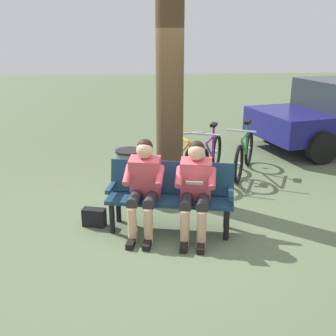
{
  "coord_description": "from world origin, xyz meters",
  "views": [
    {
      "loc": [
        0.37,
        4.87,
        2.47
      ],
      "look_at": [
        -0.07,
        -0.26,
        0.75
      ],
      "focal_mm": 44.21,
      "sensor_mm": 36.0,
      "label": 1
    }
  ],
  "objects_px": {
    "bicycle_orange": "(244,154)",
    "bicycle_purple": "(182,157)",
    "bicycle_red": "(210,158)",
    "person_companion": "(144,183)",
    "bench": "(171,191)",
    "tree_trunk": "(170,94)",
    "person_reading": "(195,186)",
    "litter_bin": "(129,173)",
    "handbag": "(94,217)"
  },
  "relations": [
    {
      "from": "handbag",
      "to": "bicycle_purple",
      "type": "xyz_separation_m",
      "value": [
        -1.38,
        -1.86,
        0.24
      ]
    },
    {
      "from": "tree_trunk",
      "to": "bicycle_orange",
      "type": "bearing_deg",
      "value": -145.72
    },
    {
      "from": "tree_trunk",
      "to": "litter_bin",
      "type": "height_order",
      "value": "tree_trunk"
    },
    {
      "from": "person_companion",
      "to": "bicycle_purple",
      "type": "xyz_separation_m",
      "value": [
        -0.72,
        -2.08,
        -0.3
      ]
    },
    {
      "from": "litter_bin",
      "to": "bicycle_purple",
      "type": "bearing_deg",
      "value": -137.15
    },
    {
      "from": "litter_bin",
      "to": "bicycle_red",
      "type": "xyz_separation_m",
      "value": [
        -1.4,
        -0.73,
        -0.01
      ]
    },
    {
      "from": "handbag",
      "to": "tree_trunk",
      "type": "xyz_separation_m",
      "value": [
        -1.09,
        -0.94,
        1.47
      ]
    },
    {
      "from": "person_reading",
      "to": "tree_trunk",
      "type": "xyz_separation_m",
      "value": [
        0.2,
        -1.3,
        0.93
      ]
    },
    {
      "from": "person_reading",
      "to": "handbag",
      "type": "distance_m",
      "value": 1.44
    },
    {
      "from": "person_reading",
      "to": "person_companion",
      "type": "xyz_separation_m",
      "value": [
        0.63,
        -0.13,
        -0.0
      ]
    },
    {
      "from": "bench",
      "to": "bicycle_red",
      "type": "relative_size",
      "value": 1.06
    },
    {
      "from": "bench",
      "to": "tree_trunk",
      "type": "xyz_separation_m",
      "value": [
        -0.08,
        -1.07,
        1.09
      ]
    },
    {
      "from": "person_reading",
      "to": "bicycle_orange",
      "type": "distance_m",
      "value": 2.6
    },
    {
      "from": "bench",
      "to": "bicycle_purple",
      "type": "xyz_separation_m",
      "value": [
        -0.38,
        -1.99,
        -0.15
      ]
    },
    {
      "from": "person_companion",
      "to": "bicycle_purple",
      "type": "bearing_deg",
      "value": -97.07
    },
    {
      "from": "tree_trunk",
      "to": "bicycle_purple",
      "type": "height_order",
      "value": "tree_trunk"
    },
    {
      "from": "bicycle_red",
      "to": "bicycle_purple",
      "type": "height_order",
      "value": "same"
    },
    {
      "from": "bicycle_orange",
      "to": "person_reading",
      "type": "bearing_deg",
      "value": -3.39
    },
    {
      "from": "tree_trunk",
      "to": "bicycle_red",
      "type": "distance_m",
      "value": 1.66
    },
    {
      "from": "person_reading",
      "to": "bicycle_red",
      "type": "distance_m",
      "value": 2.2
    },
    {
      "from": "bicycle_orange",
      "to": "tree_trunk",
      "type": "bearing_deg",
      "value": -30.81
    },
    {
      "from": "bicycle_purple",
      "to": "tree_trunk",
      "type": "bearing_deg",
      "value": -31.42
    },
    {
      "from": "person_companion",
      "to": "handbag",
      "type": "height_order",
      "value": "person_companion"
    },
    {
      "from": "handbag",
      "to": "bicycle_red",
      "type": "height_order",
      "value": "bicycle_red"
    },
    {
      "from": "person_companion",
      "to": "bench",
      "type": "bearing_deg",
      "value": -152.62
    },
    {
      "from": "person_reading",
      "to": "person_companion",
      "type": "bearing_deg",
      "value": -0.05
    },
    {
      "from": "bench",
      "to": "person_companion",
      "type": "xyz_separation_m",
      "value": [
        0.34,
        0.09,
        0.16
      ]
    },
    {
      "from": "bench",
      "to": "litter_bin",
      "type": "relative_size",
      "value": 2.23
    },
    {
      "from": "person_companion",
      "to": "litter_bin",
      "type": "distance_m",
      "value": 1.28
    },
    {
      "from": "bench",
      "to": "person_reading",
      "type": "xyz_separation_m",
      "value": [
        -0.28,
        0.23,
        0.16
      ]
    },
    {
      "from": "tree_trunk",
      "to": "litter_bin",
      "type": "bearing_deg",
      "value": -5.95
    },
    {
      "from": "litter_bin",
      "to": "bicycle_red",
      "type": "distance_m",
      "value": 1.58
    },
    {
      "from": "tree_trunk",
      "to": "litter_bin",
      "type": "xyz_separation_m",
      "value": [
        0.62,
        -0.06,
        -1.22
      ]
    },
    {
      "from": "bicycle_red",
      "to": "person_companion",
      "type": "bearing_deg",
      "value": -8.33
    },
    {
      "from": "bench",
      "to": "litter_bin",
      "type": "distance_m",
      "value": 1.27
    },
    {
      "from": "litter_bin",
      "to": "bicycle_red",
      "type": "relative_size",
      "value": 0.48
    },
    {
      "from": "handbag",
      "to": "tree_trunk",
      "type": "relative_size",
      "value": 0.09
    },
    {
      "from": "person_reading",
      "to": "bicycle_purple",
      "type": "relative_size",
      "value": 0.73
    },
    {
      "from": "bench",
      "to": "person_companion",
      "type": "distance_m",
      "value": 0.39
    },
    {
      "from": "person_reading",
      "to": "litter_bin",
      "type": "relative_size",
      "value": 1.61
    },
    {
      "from": "person_companion",
      "to": "bicycle_orange",
      "type": "xyz_separation_m",
      "value": [
        -1.85,
        -2.14,
        -0.3
      ]
    },
    {
      "from": "bench",
      "to": "bicycle_red",
      "type": "height_order",
      "value": "bicycle_red"
    },
    {
      "from": "bicycle_orange",
      "to": "bicycle_purple",
      "type": "height_order",
      "value": "same"
    },
    {
      "from": "bench",
      "to": "bicycle_red",
      "type": "xyz_separation_m",
      "value": [
        -0.86,
        -1.87,
        -0.15
      ]
    },
    {
      "from": "bench",
      "to": "bicycle_orange",
      "type": "bearing_deg",
      "value": -114.38
    },
    {
      "from": "person_companion",
      "to": "person_reading",
      "type": "bearing_deg",
      "value": 179.95
    },
    {
      "from": "litter_bin",
      "to": "bicycle_purple",
      "type": "xyz_separation_m",
      "value": [
        -0.91,
        -0.85,
        -0.01
      ]
    },
    {
      "from": "bench",
      "to": "person_reading",
      "type": "distance_m",
      "value": 0.4
    },
    {
      "from": "bench",
      "to": "bicycle_orange",
      "type": "height_order",
      "value": "bicycle_orange"
    },
    {
      "from": "person_companion",
      "to": "bicycle_red",
      "type": "relative_size",
      "value": 0.77
    }
  ]
}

